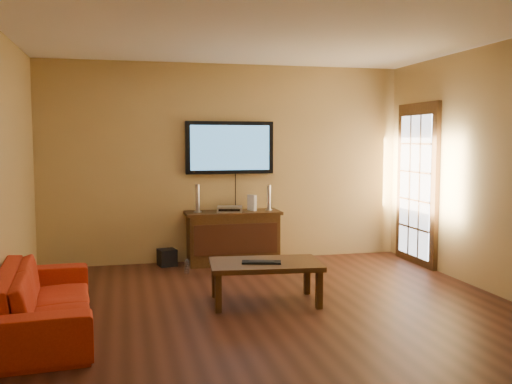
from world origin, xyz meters
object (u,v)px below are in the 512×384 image
object	(u,v)px
keyboard	(261,262)
television	(230,148)
av_receiver	(230,209)
sofa	(45,289)
speaker_left	(198,199)
media_console	(233,237)
subwoofer	(167,257)
bottle	(187,267)
game_console	(252,203)
speaker_right	(269,199)
coffee_table	(265,267)

from	to	relation	value
keyboard	television	bearing A→B (deg)	87.65
television	av_receiver	bearing A→B (deg)	-101.75
sofa	speaker_left	bearing A→B (deg)	-39.27
media_console	speaker_left	xyz separation A→B (m)	(-0.47, 0.02, 0.52)
media_console	subwoofer	size ratio (longest dim) A/B	5.75
media_console	sofa	xyz separation A→B (m)	(-2.12, -2.34, 0.02)
television	av_receiver	distance (m)	0.86
television	bottle	size ratio (longest dim) A/B	6.37
av_receiver	keyboard	distance (m)	1.96
speaker_left	keyboard	bearing A→B (deg)	-79.09
sofa	keyboard	xyz separation A→B (m)	(2.03, 0.37, 0.06)
sofa	keyboard	world-z (taller)	sofa
speaker_left	game_console	size ratio (longest dim) A/B	1.73
speaker_right	bottle	world-z (taller)	speaker_right
media_console	bottle	world-z (taller)	media_console
sofa	bottle	size ratio (longest dim) A/B	10.12
television	coffee_table	bearing A→B (deg)	-91.02
speaker_left	speaker_right	world-z (taller)	speaker_left
sofa	speaker_right	distance (m)	3.56
speaker_right	bottle	size ratio (longest dim) A/B	1.80
subwoofer	bottle	distance (m)	0.55
speaker_right	av_receiver	bearing A→B (deg)	-173.58
sofa	keyboard	bearing A→B (deg)	-84.15
speaker_right	keyboard	world-z (taller)	speaker_right
speaker_right	game_console	xyz separation A→B (m)	(-0.23, 0.02, -0.05)
sofa	television	bearing A→B (deg)	-44.12
coffee_table	sofa	bearing A→B (deg)	-168.72
coffee_table	bottle	world-z (taller)	coffee_table
sofa	av_receiver	xyz separation A→B (m)	(2.07, 2.30, 0.37)
sofa	game_console	bearing A→B (deg)	-49.53
television	game_console	world-z (taller)	television
speaker_right	keyboard	bearing A→B (deg)	-106.60
coffee_table	media_console	bearing A→B (deg)	88.87
coffee_table	subwoofer	xyz separation A→B (m)	(-0.84, 1.98, -0.26)
television	keyboard	size ratio (longest dim) A/B	2.90
coffee_table	av_receiver	world-z (taller)	av_receiver
speaker_right	sofa	bearing A→B (deg)	-138.02
speaker_right	av_receiver	size ratio (longest dim) A/B	1.04
television	av_receiver	world-z (taller)	television
coffee_table	speaker_left	distance (m)	2.06
keyboard	coffee_table	bearing A→B (deg)	43.40
sofa	speaker_left	distance (m)	2.92
media_console	av_receiver	world-z (taller)	av_receiver
television	subwoofer	size ratio (longest dim) A/B	5.44
speaker_left	bottle	size ratio (longest dim) A/B	1.95
av_receiver	game_console	bearing A→B (deg)	26.89
coffee_table	game_console	world-z (taller)	game_console
av_receiver	media_console	bearing A→B (deg)	54.63
television	av_receiver	xyz separation A→B (m)	(-0.05, -0.25, -0.82)
television	sofa	size ratio (longest dim) A/B	0.63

